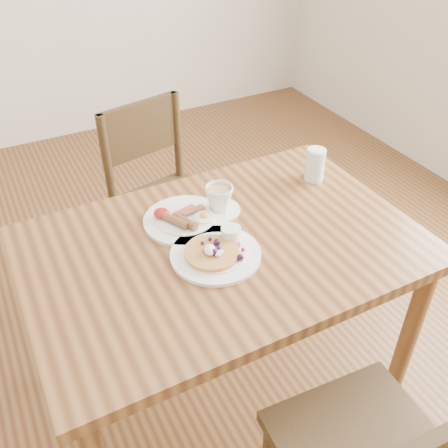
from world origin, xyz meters
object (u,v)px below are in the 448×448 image
dining_table (224,266)px  water_glass (315,165)px  pancake_plate (216,251)px  breakfast_plate (184,219)px  teacup_saucer (219,200)px  chair_far (163,195)px

dining_table → water_glass: (0.46, 0.17, 0.16)m
pancake_plate → breakfast_plate: 0.20m
water_glass → teacup_saucer: bearing=-177.1°
dining_table → teacup_saucer: 0.22m
dining_table → teacup_saucer: teacup_saucer is taller
chair_far → water_glass: 0.73m
chair_far → breakfast_plate: 0.62m
breakfast_plate → dining_table: bearing=-66.6°
chair_far → teacup_saucer: chair_far is taller
pancake_plate → teacup_saucer: bearing=60.6°
dining_table → teacup_saucer: (0.06, 0.15, 0.14)m
dining_table → pancake_plate: 0.13m
breakfast_plate → chair_far: bearing=76.9°
dining_table → breakfast_plate: bearing=113.4°
water_glass → dining_table: bearing=-159.2°
dining_table → water_glass: 0.52m
dining_table → chair_far: (0.06, 0.70, -0.16)m
pancake_plate → water_glass: size_ratio=2.27×
teacup_saucer → water_glass: size_ratio=1.18×
chair_far → breakfast_plate: (-0.13, -0.55, 0.27)m
breakfast_plate → teacup_saucer: teacup_saucer is taller
dining_table → teacup_saucer: size_ratio=8.57×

